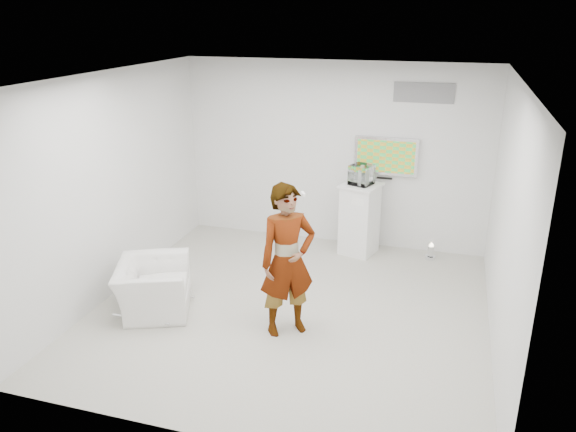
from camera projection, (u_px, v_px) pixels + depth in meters
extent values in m
cube|color=#A4A296|center=(291.00, 309.00, 7.41)|extent=(5.00, 5.00, 0.01)
cube|color=#313134|center=(291.00, 77.00, 6.38)|extent=(5.00, 5.00, 0.01)
cube|color=silver|center=(334.00, 155.00, 9.14)|extent=(5.00, 0.01, 3.00)
cube|color=silver|center=(206.00, 294.00, 4.65)|extent=(5.00, 0.01, 3.00)
cube|color=silver|center=(113.00, 185.00, 7.57)|extent=(0.01, 5.00, 3.00)
cube|color=silver|center=(507.00, 222.00, 6.22)|extent=(0.01, 5.00, 3.00)
cube|color=silver|center=(386.00, 156.00, 8.85)|extent=(1.00, 0.08, 0.60)
cube|color=slate|center=(424.00, 93.00, 8.41)|extent=(0.90, 0.02, 0.30)
imported|color=silver|center=(287.00, 260.00, 6.61)|extent=(0.82, 0.77, 1.88)
imported|color=silver|center=(153.00, 287.00, 7.29)|extent=(1.20, 1.27, 0.66)
cube|color=white|center=(360.00, 219.00, 8.96)|extent=(0.69, 0.69, 1.15)
cylinder|color=white|center=(431.00, 252.00, 8.87)|extent=(0.19, 0.19, 0.25)
cube|color=white|center=(362.00, 175.00, 8.71)|extent=(0.41, 0.41, 0.31)
cube|color=white|center=(361.00, 177.00, 8.73)|extent=(0.05, 0.17, 0.23)
cube|color=white|center=(303.00, 194.00, 6.56)|extent=(0.09, 0.13, 0.03)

